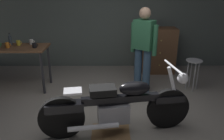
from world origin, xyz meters
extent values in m
plane|color=gray|center=(0.00, 0.00, 0.00)|extent=(12.00, 12.00, 0.00)
cube|color=#56605B|center=(0.00, 2.80, 1.55)|extent=(8.00, 0.12, 3.10)
cube|color=brown|center=(-1.92, 1.36, 0.88)|extent=(1.30, 0.64, 0.04)
cylinder|color=#2D2D33|center=(-1.33, 1.10, 0.43)|extent=(0.05, 0.05, 0.86)
cylinder|color=#2D2D33|center=(-1.33, 1.62, 0.43)|extent=(0.05, 0.05, 0.86)
cylinder|color=black|center=(0.85, -0.06, 0.32)|extent=(0.64, 0.17, 0.64)
cylinder|color=black|center=(-0.68, -0.31, 0.32)|extent=(0.64, 0.17, 0.64)
cube|color=black|center=(0.85, -0.06, 0.50)|extent=(0.46, 0.21, 0.10)
cube|color=black|center=(-0.63, -0.30, 0.50)|extent=(0.54, 0.26, 0.12)
cube|color=gray|center=(0.04, -0.19, 0.34)|extent=(0.47, 0.31, 0.28)
cube|color=black|center=(0.14, -0.18, 0.55)|extent=(1.10, 0.27, 0.10)
ellipsoid|color=black|center=(0.33, -0.15, 0.70)|extent=(0.47, 0.29, 0.20)
cube|color=black|center=(-0.11, -0.22, 0.70)|extent=(0.39, 0.29, 0.10)
cube|color=silver|center=(-0.51, -0.28, 0.72)|extent=(0.27, 0.23, 0.03)
cylinder|color=silver|center=(0.91, -0.06, 0.65)|extent=(0.27, 0.09, 0.68)
cylinder|color=silver|center=(0.87, -0.06, 0.98)|extent=(0.12, 0.60, 0.03)
sphere|color=silver|center=(1.03, -0.04, 0.80)|extent=(0.16, 0.16, 0.16)
cylinder|color=silver|center=(-0.24, -0.38, 0.22)|extent=(0.70, 0.18, 0.07)
cylinder|color=#3E5C7B|center=(0.72, 1.19, 0.44)|extent=(0.15, 0.15, 0.88)
cylinder|color=#3E5C7B|center=(0.56, 1.31, 0.44)|extent=(0.15, 0.15, 0.88)
cube|color=#33724C|center=(0.64, 1.25, 1.16)|extent=(0.43, 0.41, 0.56)
cylinder|color=#33724C|center=(0.83, 1.10, 1.08)|extent=(0.09, 0.09, 0.58)
cylinder|color=#33724C|center=(0.45, 1.40, 1.08)|extent=(0.09, 0.09, 0.58)
sphere|color=tan|center=(0.64, 1.25, 1.56)|extent=(0.22, 0.22, 0.22)
cylinder|color=#B2B2B7|center=(1.68, 1.27, 0.63)|extent=(0.32, 0.32, 0.02)
cylinder|color=#B2B2B7|center=(1.79, 1.27, 0.31)|extent=(0.02, 0.02, 0.62)
cylinder|color=#B2B2B7|center=(1.68, 1.38, 0.31)|extent=(0.02, 0.02, 0.62)
cylinder|color=#B2B2B7|center=(1.57, 1.27, 0.31)|extent=(0.02, 0.02, 0.62)
cylinder|color=#B2B2B7|center=(1.68, 1.16, 0.31)|extent=(0.02, 0.02, 0.62)
cube|color=brown|center=(1.17, 2.30, 0.55)|extent=(0.80, 0.44, 1.10)
sphere|color=tan|center=(1.17, 2.07, 0.85)|extent=(0.04, 0.04, 0.04)
sphere|color=tan|center=(1.17, 2.07, 0.55)|extent=(0.04, 0.04, 0.04)
sphere|color=tan|center=(1.17, 2.07, 0.25)|extent=(0.04, 0.04, 0.04)
cube|color=olive|center=(0.00, -0.19, 0.01)|extent=(0.56, 0.40, 0.01)
torus|color=#3D7F4C|center=(-2.18, 1.37, 0.95)|extent=(0.05, 0.01, 0.05)
cylinder|color=black|center=(-1.48, 1.27, 0.95)|extent=(0.08, 0.08, 0.10)
torus|color=black|center=(-1.43, 1.27, 0.95)|extent=(0.05, 0.01, 0.05)
cylinder|color=yellow|center=(-1.87, 1.47, 0.95)|extent=(0.08, 0.08, 0.10)
torus|color=yellow|center=(-1.82, 1.47, 0.96)|extent=(0.06, 0.01, 0.06)
cylinder|color=orange|center=(-2.01, 1.28, 0.95)|extent=(0.07, 0.07, 0.11)
torus|color=orange|center=(-1.97, 1.28, 0.96)|extent=(0.06, 0.01, 0.06)
cylinder|color=white|center=(-1.64, 1.56, 0.95)|extent=(0.08, 0.08, 0.10)
torus|color=white|center=(-1.59, 1.56, 0.96)|extent=(0.06, 0.01, 0.06)
cylinder|color=#3F4C59|center=(-2.04, 1.51, 0.99)|extent=(0.06, 0.06, 0.18)
cylinder|color=#3F4C59|center=(-2.04, 1.51, 1.10)|extent=(0.03, 0.03, 0.05)
cylinder|color=black|center=(-2.04, 1.51, 1.14)|extent=(0.03, 0.03, 0.01)
camera|label=1|loc=(0.00, -2.96, 2.04)|focal=35.80mm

